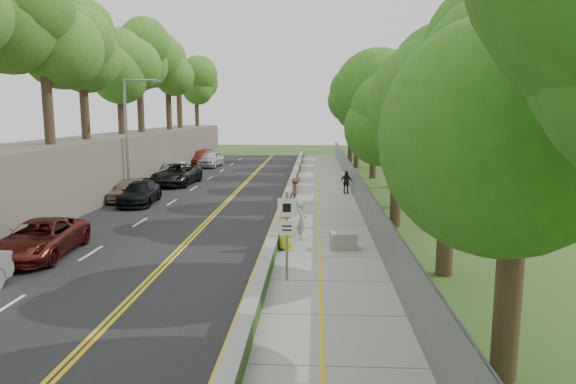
# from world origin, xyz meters

# --- Properties ---
(ground) EXTENTS (140.00, 140.00, 0.00)m
(ground) POSITION_xyz_m (0.00, 0.00, 0.00)
(ground) COLOR #33511E
(ground) RESTS_ON ground
(road) EXTENTS (11.20, 66.00, 0.04)m
(road) POSITION_xyz_m (-5.40, 15.00, 0.02)
(road) COLOR black
(road) RESTS_ON ground
(sidewalk) EXTENTS (4.20, 66.00, 0.05)m
(sidewalk) POSITION_xyz_m (2.55, 15.00, 0.03)
(sidewalk) COLOR gray
(sidewalk) RESTS_ON ground
(jersey_barrier) EXTENTS (0.42, 66.00, 0.60)m
(jersey_barrier) POSITION_xyz_m (0.25, 15.00, 0.30)
(jersey_barrier) COLOR #5CBF21
(jersey_barrier) RESTS_ON ground
(rock_embankment) EXTENTS (5.00, 66.00, 4.00)m
(rock_embankment) POSITION_xyz_m (-13.50, 15.00, 2.00)
(rock_embankment) COLOR #595147
(rock_embankment) RESTS_ON ground
(chainlink_fence) EXTENTS (0.04, 66.00, 2.00)m
(chainlink_fence) POSITION_xyz_m (4.65, 15.00, 1.00)
(chainlink_fence) COLOR slate
(chainlink_fence) RESTS_ON ground
(trees_embankment) EXTENTS (6.40, 66.00, 13.00)m
(trees_embankment) POSITION_xyz_m (-13.00, 15.00, 10.50)
(trees_embankment) COLOR #498C27
(trees_embankment) RESTS_ON rock_embankment
(trees_fenceside) EXTENTS (7.00, 66.00, 14.00)m
(trees_fenceside) POSITION_xyz_m (7.00, 15.00, 7.00)
(trees_fenceside) COLOR #367B1C
(trees_fenceside) RESTS_ON ground
(streetlight) EXTENTS (2.52, 0.22, 8.00)m
(streetlight) POSITION_xyz_m (-10.46, 14.00, 4.64)
(streetlight) COLOR gray
(streetlight) RESTS_ON ground
(signpost) EXTENTS (0.62, 0.09, 3.10)m
(signpost) POSITION_xyz_m (1.05, -3.02, 1.96)
(signpost) COLOR gray
(signpost) RESTS_ON sidewalk
(construction_barrel) EXTENTS (0.62, 0.62, 1.02)m
(construction_barrel) POSITION_xyz_m (4.30, 20.06, 0.56)
(construction_barrel) COLOR orange
(construction_barrel) RESTS_ON sidewalk
(concrete_block) EXTENTS (1.15, 0.92, 0.71)m
(concrete_block) POSITION_xyz_m (3.20, 1.21, 0.41)
(concrete_block) COLOR gray
(concrete_block) RESTS_ON sidewalk
(car_2) EXTENTS (2.79, 5.39, 1.45)m
(car_2) POSITION_xyz_m (-9.00, -0.56, 0.77)
(car_2) COLOR #581A15
(car_2) RESTS_ON road
(car_3) EXTENTS (2.33, 4.96, 1.40)m
(car_3) POSITION_xyz_m (-9.00, 11.28, 0.74)
(car_3) COLOR black
(car_3) RESTS_ON road
(car_4) EXTENTS (1.95, 4.41, 1.48)m
(car_4) POSITION_xyz_m (-10.08, 12.56, 0.78)
(car_4) COLOR tan
(car_4) RESTS_ON road
(car_5) EXTENTS (1.67, 4.66, 1.53)m
(car_5) POSITION_xyz_m (-9.86, 22.76, 0.81)
(car_5) COLOR #ADB0B4
(car_5) RESTS_ON road
(car_6) EXTENTS (3.12, 6.11, 1.65)m
(car_6) POSITION_xyz_m (-9.00, 19.92, 0.87)
(car_6) COLOR black
(car_6) RESTS_ON road
(car_7) EXTENTS (2.61, 5.47, 1.54)m
(car_7) POSITION_xyz_m (-10.54, 35.40, 0.81)
(car_7) COLOR #A03323
(car_7) RESTS_ON road
(car_8) EXTENTS (2.28, 4.92, 1.63)m
(car_8) POSITION_xyz_m (-9.00, 33.29, 0.86)
(car_8) COLOR silver
(car_8) RESTS_ON road
(painter_0) EXTENTS (0.80, 1.04, 1.88)m
(painter_0) POSITION_xyz_m (0.75, 1.00, 0.99)
(painter_0) COLOR gold
(painter_0) RESTS_ON sidewalk
(painter_1) EXTENTS (0.45, 0.66, 1.77)m
(painter_1) POSITION_xyz_m (1.40, 2.73, 0.93)
(painter_1) COLOR beige
(painter_1) RESTS_ON sidewalk
(painter_2) EXTENTS (0.78, 0.91, 1.64)m
(painter_2) POSITION_xyz_m (0.75, 1.93, 0.87)
(painter_2) COLOR black
(painter_2) RESTS_ON sidewalk
(painter_3) EXTENTS (0.62, 1.07, 1.64)m
(painter_3) POSITION_xyz_m (0.75, 12.00, 0.87)
(painter_3) COLOR brown
(painter_3) RESTS_ON sidewalk
(person_far) EXTENTS (1.03, 0.66, 1.62)m
(person_far) POSITION_xyz_m (4.20, 16.04, 0.86)
(person_far) COLOR black
(person_far) RESTS_ON sidewalk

